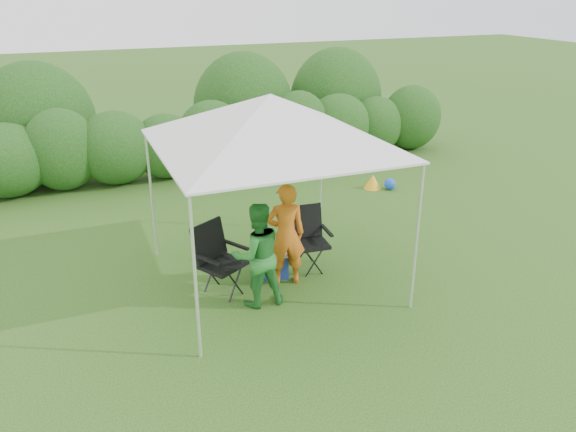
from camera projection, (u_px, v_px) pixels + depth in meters
name	position (u px, v px, depth m)	size (l,w,h in m)	color
ground	(285.00, 294.00, 8.21)	(70.00, 70.00, 0.00)	#37621F
hedge	(190.00, 141.00, 13.04)	(13.74, 1.53, 1.80)	#245219
canopy	(271.00, 121.00, 7.69)	(3.10, 3.10, 2.83)	silver
chair_right	(308.00, 234.00, 8.81)	(0.66, 0.60, 0.99)	black
chair_left	(217.00, 255.00, 8.07)	(0.82, 0.80, 1.05)	black
man	(286.00, 235.00, 8.23)	(0.58, 0.38, 1.58)	#D06217
woman	(257.00, 255.00, 7.70)	(0.74, 0.57, 1.52)	#287A2D
cooler	(272.00, 264.00, 8.65)	(0.57, 0.47, 0.41)	navy
bottle	(277.00, 246.00, 8.52)	(0.06, 0.06, 0.21)	#592D0C
lawn_toy	(377.00, 182.00, 12.37)	(0.63, 0.53, 0.32)	#FFB01A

